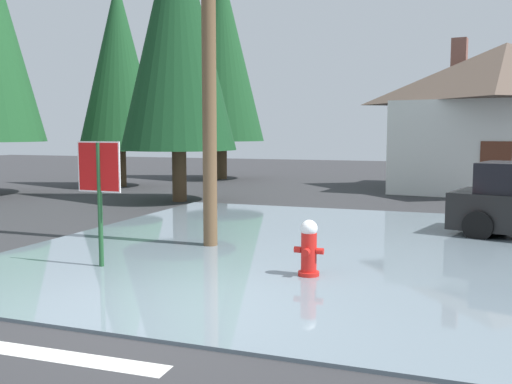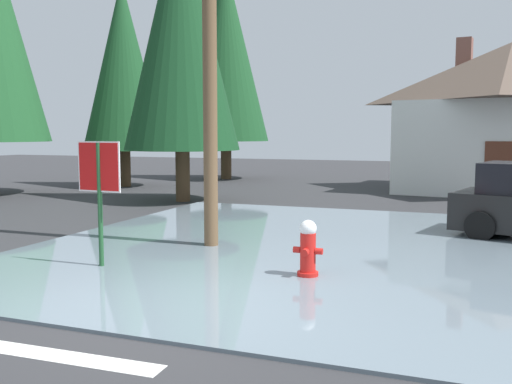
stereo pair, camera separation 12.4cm
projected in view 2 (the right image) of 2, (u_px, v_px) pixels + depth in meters
The scene contains 10 objects.
ground_plane at pixel (165, 310), 7.60m from camera, with size 80.00×80.00×0.10m, color #2D2D30.
flood_puddle at pixel (292, 245), 11.54m from camera, with size 9.84×11.26×0.05m, color slate.
lane_stop_bar at pixel (0, 347), 6.14m from camera, with size 3.90×0.30×0.01m, color silver.
stop_sign_near at pixel (99, 178), 9.52m from camera, with size 0.84×0.08×2.16m.
fire_hydrant at pixel (308, 250), 8.97m from camera, with size 0.47×0.40×0.94m.
utility_pole at pixel (209, 0), 10.95m from camera, with size 1.60×0.28×9.31m.
house at pixel (509, 115), 21.88m from camera, with size 8.84×7.69×6.16m.
pine_tree_tall_left at pixel (181, 30), 18.59m from camera, with size 3.82×3.82×9.56m.
pine_tree_mid_left at pixel (226, 53), 27.62m from camera, with size 4.18×4.18×10.44m.
pine_tree_far_center at pixel (123, 66), 23.82m from camera, with size 3.45×3.45×8.63m.
Camera 2 is at (3.75, -6.49, 2.31)m, focal length 40.02 mm.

